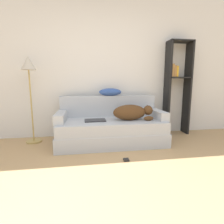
{
  "coord_description": "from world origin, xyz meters",
  "views": [
    {
      "loc": [
        -0.35,
        -1.17,
        1.04
      ],
      "look_at": [
        0.09,
        1.64,
        0.56
      ],
      "focal_mm": 28.0,
      "sensor_mm": 36.0,
      "label": 1
    }
  ],
  "objects_px": {
    "power_adapter": "(126,160)",
    "dog": "(132,112)",
    "throw_pillow": "(110,92)",
    "bookshelf": "(177,83)",
    "couch": "(111,132)",
    "floor_lamp": "(29,74)",
    "laptop": "(95,120)"
  },
  "relations": [
    {
      "from": "throw_pillow",
      "to": "power_adapter",
      "type": "distance_m",
      "value": 1.38
    },
    {
      "from": "bookshelf",
      "to": "power_adapter",
      "type": "xyz_separation_m",
      "value": [
        -1.31,
        -1.13,
        -1.02
      ]
    },
    {
      "from": "couch",
      "to": "laptop",
      "type": "distance_m",
      "value": 0.36
    },
    {
      "from": "couch",
      "to": "throw_pillow",
      "type": "bearing_deg",
      "value": 84.06
    },
    {
      "from": "dog",
      "to": "floor_lamp",
      "type": "height_order",
      "value": "floor_lamp"
    },
    {
      "from": "dog",
      "to": "laptop",
      "type": "relative_size",
      "value": 1.96
    },
    {
      "from": "bookshelf",
      "to": "throw_pillow",
      "type": "bearing_deg",
      "value": -177.55
    },
    {
      "from": "couch",
      "to": "throw_pillow",
      "type": "xyz_separation_m",
      "value": [
        0.03,
        0.33,
        0.67
      ]
    },
    {
      "from": "couch",
      "to": "bookshelf",
      "type": "distance_m",
      "value": 1.67
    },
    {
      "from": "bookshelf",
      "to": "power_adapter",
      "type": "bearing_deg",
      "value": -139.03
    },
    {
      "from": "floor_lamp",
      "to": "power_adapter",
      "type": "relative_size",
      "value": 20.22
    },
    {
      "from": "couch",
      "to": "bookshelf",
      "type": "relative_size",
      "value": 0.99
    },
    {
      "from": "dog",
      "to": "floor_lamp",
      "type": "bearing_deg",
      "value": 168.71
    },
    {
      "from": "dog",
      "to": "power_adapter",
      "type": "bearing_deg",
      "value": -111.08
    },
    {
      "from": "throw_pillow",
      "to": "laptop",
      "type": "bearing_deg",
      "value": -128.92
    },
    {
      "from": "throw_pillow",
      "to": "couch",
      "type": "bearing_deg",
      "value": -95.94
    },
    {
      "from": "floor_lamp",
      "to": "bookshelf",
      "type": "bearing_deg",
      "value": 2.8
    },
    {
      "from": "power_adapter",
      "to": "dog",
      "type": "bearing_deg",
      "value": 68.92
    },
    {
      "from": "power_adapter",
      "to": "throw_pillow",
      "type": "bearing_deg",
      "value": 93.16
    },
    {
      "from": "dog",
      "to": "laptop",
      "type": "height_order",
      "value": "dog"
    },
    {
      "from": "dog",
      "to": "floor_lamp",
      "type": "distance_m",
      "value": 1.85
    },
    {
      "from": "throw_pillow",
      "to": "bookshelf",
      "type": "distance_m",
      "value": 1.38
    },
    {
      "from": "dog",
      "to": "power_adapter",
      "type": "relative_size",
      "value": 9.41
    },
    {
      "from": "throw_pillow",
      "to": "floor_lamp",
      "type": "xyz_separation_m",
      "value": [
        -1.39,
        -0.08,
        0.32
      ]
    },
    {
      "from": "throw_pillow",
      "to": "power_adapter",
      "type": "bearing_deg",
      "value": -86.84
    },
    {
      "from": "laptop",
      "to": "bookshelf",
      "type": "height_order",
      "value": "bookshelf"
    },
    {
      "from": "power_adapter",
      "to": "couch",
      "type": "bearing_deg",
      "value": 97.25
    },
    {
      "from": "floor_lamp",
      "to": "power_adapter",
      "type": "xyz_separation_m",
      "value": [
        1.45,
        -1.0,
        -1.18
      ]
    },
    {
      "from": "couch",
      "to": "floor_lamp",
      "type": "height_order",
      "value": "floor_lamp"
    },
    {
      "from": "dog",
      "to": "power_adapter",
      "type": "height_order",
      "value": "dog"
    },
    {
      "from": "couch",
      "to": "power_adapter",
      "type": "bearing_deg",
      "value": -82.75
    },
    {
      "from": "power_adapter",
      "to": "floor_lamp",
      "type": "bearing_deg",
      "value": 145.4
    }
  ]
}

